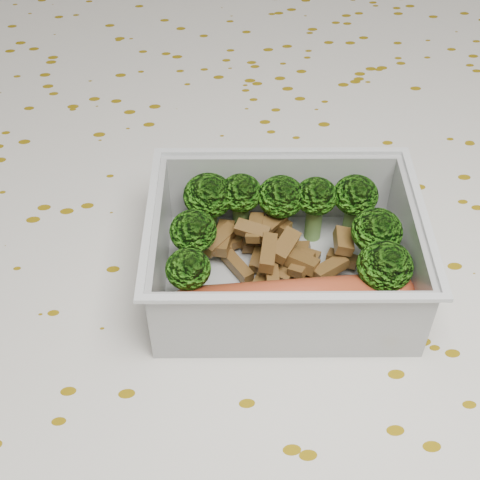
{
  "coord_description": "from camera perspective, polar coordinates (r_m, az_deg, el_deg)",
  "views": [
    {
      "loc": [
        -0.03,
        -0.29,
        1.08
      ],
      "look_at": [
        -0.0,
        0.01,
        0.78
      ],
      "focal_mm": 50.0,
      "sensor_mm": 36.0,
      "label": 1
    }
  ],
  "objects": [
    {
      "name": "dining_table",
      "position": [
        0.5,
        0.36,
        -9.95
      ],
      "size": [
        1.4,
        0.9,
        0.75
      ],
      "color": "brown",
      "rests_on": "ground"
    },
    {
      "name": "broccoli_florets",
      "position": [
        0.42,
        4.08,
        1.57
      ],
      "size": [
        0.15,
        0.1,
        0.05
      ],
      "color": "#608C3F",
      "rests_on": "lunch_container"
    },
    {
      "name": "sausage",
      "position": [
        0.39,
        4.57,
        -5.14
      ],
      "size": [
        0.15,
        0.03,
        0.02
      ],
      "color": "#AC4224",
      "rests_on": "lunch_container"
    },
    {
      "name": "lunch_container",
      "position": [
        0.42,
        3.76,
        -1.68
      ],
      "size": [
        0.18,
        0.14,
        0.06
      ],
      "color": "silver",
      "rests_on": "tablecloth"
    },
    {
      "name": "tablecloth",
      "position": [
        0.46,
        0.39,
        -6.36
      ],
      "size": [
        1.46,
        0.96,
        0.19
      ],
      "color": "silver",
      "rests_on": "dining_table"
    },
    {
      "name": "meat_pile",
      "position": [
        0.43,
        2.75,
        -0.99
      ],
      "size": [
        0.1,
        0.07,
        0.03
      ],
      "color": "brown",
      "rests_on": "lunch_container"
    }
  ]
}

